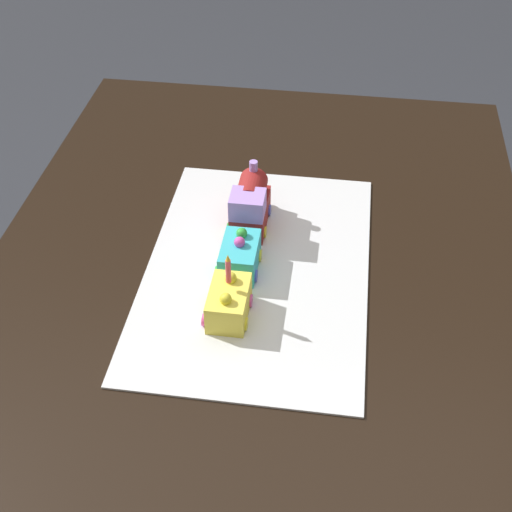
{
  "coord_description": "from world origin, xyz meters",
  "views": [
    {
      "loc": [
        0.91,
        0.13,
        1.6
      ],
      "look_at": [
        -0.02,
        -0.0,
        0.77
      ],
      "focal_mm": 49.35,
      "sensor_mm": 36.0,
      "label": 1
    }
  ],
  "objects_px": {
    "dining_table": "(256,319)",
    "cake_car_tanker_lemon": "(229,303)",
    "birthday_candle": "(228,269)",
    "cake_car_flatbed_turquoise": "(240,256)",
    "cake_locomotive": "(250,205)"
  },
  "relations": [
    {
      "from": "cake_locomotive",
      "to": "dining_table",
      "type": "bearing_deg",
      "value": 12.04
    },
    {
      "from": "cake_car_tanker_lemon",
      "to": "birthday_candle",
      "type": "bearing_deg",
      "value": 180.0
    },
    {
      "from": "cake_car_tanker_lemon",
      "to": "birthday_candle",
      "type": "xyz_separation_m",
      "value": [
        -0.01,
        0.0,
        0.07
      ]
    },
    {
      "from": "birthday_candle",
      "to": "cake_locomotive",
      "type": "bearing_deg",
      "value": 180.0
    },
    {
      "from": "dining_table",
      "to": "cake_locomotive",
      "type": "distance_m",
      "value": 0.22
    },
    {
      "from": "dining_table",
      "to": "cake_car_tanker_lemon",
      "type": "distance_m",
      "value": 0.17
    },
    {
      "from": "cake_locomotive",
      "to": "cake_car_tanker_lemon",
      "type": "bearing_deg",
      "value": -0.0
    },
    {
      "from": "birthday_candle",
      "to": "cake_car_flatbed_turquoise",
      "type": "bearing_deg",
      "value": -180.0
    },
    {
      "from": "cake_car_flatbed_turquoise",
      "to": "cake_car_tanker_lemon",
      "type": "distance_m",
      "value": 0.12
    },
    {
      "from": "dining_table",
      "to": "cake_car_flatbed_turquoise",
      "type": "distance_m",
      "value": 0.14
    },
    {
      "from": "dining_table",
      "to": "cake_car_tanker_lemon",
      "type": "height_order",
      "value": "cake_car_tanker_lemon"
    },
    {
      "from": "cake_locomotive",
      "to": "cake_car_tanker_lemon",
      "type": "height_order",
      "value": "cake_locomotive"
    },
    {
      "from": "cake_car_tanker_lemon",
      "to": "cake_locomotive",
      "type": "bearing_deg",
      "value": 180.0
    },
    {
      "from": "cake_car_flatbed_turquoise",
      "to": "birthday_candle",
      "type": "distance_m",
      "value": 0.13
    },
    {
      "from": "cake_locomotive",
      "to": "cake_car_tanker_lemon",
      "type": "distance_m",
      "value": 0.25
    }
  ]
}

